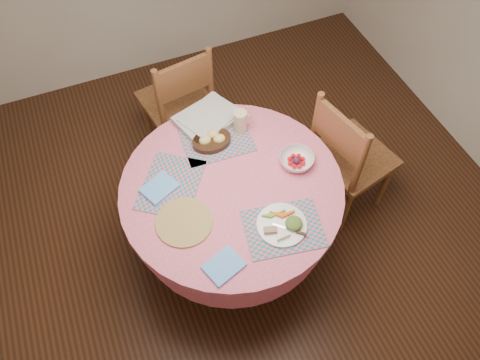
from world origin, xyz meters
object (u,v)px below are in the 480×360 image
at_px(chair_back, 179,101).
at_px(latte_mug, 240,121).
at_px(dining_table, 232,205).
at_px(fruit_bowl, 297,160).
at_px(wicker_trivet, 184,222).
at_px(chair_right, 347,157).
at_px(dinner_plate, 284,224).
at_px(bread_bowl, 212,140).

distance_m(chair_back, latte_mug, 0.72).
bearing_deg(dining_table, fruit_bowl, 0.45).
height_order(wicker_trivet, latte_mug, latte_mug).
distance_m(chair_right, fruit_bowl, 0.50).
relative_size(chair_back, dinner_plate, 3.77).
xyz_separation_m(wicker_trivet, fruit_bowl, (0.71, 0.12, 0.02)).
distance_m(dinner_plate, latte_mug, 0.70).
bearing_deg(fruit_bowl, chair_right, 9.04).
bearing_deg(latte_mug, bread_bowl, -171.16).
xyz_separation_m(bread_bowl, fruit_bowl, (0.39, -0.32, -0.00)).
bearing_deg(dinner_plate, wicker_trivet, 154.82).
xyz_separation_m(latte_mug, fruit_bowl, (0.20, -0.35, -0.05)).
distance_m(dining_table, bread_bowl, 0.40).
bearing_deg(bread_bowl, chair_right, -17.46).
height_order(chair_back, fruit_bowl, chair_back).
bearing_deg(latte_mug, chair_right, -24.75).
xyz_separation_m(chair_right, bread_bowl, (-0.81, 0.26, 0.26)).
relative_size(dinner_plate, bread_bowl, 1.13).
xyz_separation_m(chair_back, latte_mug, (0.21, -0.61, 0.32)).
height_order(latte_mug, fruit_bowl, latte_mug).
height_order(chair_right, wicker_trivet, chair_right).
distance_m(chair_right, dinner_plate, 0.82).
relative_size(dining_table, chair_back, 1.26).
relative_size(wicker_trivet, latte_mug, 2.06).
height_order(dining_table, wicker_trivet, wicker_trivet).
bearing_deg(dinner_plate, latte_mug, 85.95).
bearing_deg(chair_right, wicker_trivet, 86.28).
bearing_deg(wicker_trivet, chair_right, 9.52).
height_order(chair_back, dinner_plate, chair_back).
relative_size(chair_back, latte_mug, 6.75).
height_order(dining_table, dinner_plate, dinner_plate).
height_order(wicker_trivet, bread_bowl, bread_bowl).
relative_size(chair_right, fruit_bowl, 5.04).
bearing_deg(dinner_plate, chair_back, 97.16).
bearing_deg(bread_bowl, chair_back, 91.79).
relative_size(dinner_plate, latte_mug, 1.79).
xyz_separation_m(dining_table, chair_right, (0.82, 0.07, -0.03)).
bearing_deg(dining_table, bread_bowl, 88.50).
relative_size(chair_back, wicker_trivet, 3.27).
relative_size(dining_table, bread_bowl, 5.39).
height_order(chair_back, wicker_trivet, chair_back).
height_order(chair_right, latte_mug, chair_right).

